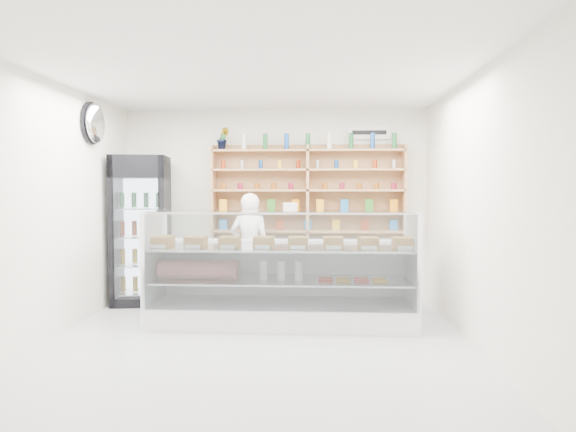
{
  "coord_description": "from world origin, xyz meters",
  "views": [
    {
      "loc": [
        0.64,
        -5.18,
        1.62
      ],
      "look_at": [
        0.29,
        0.9,
        1.3
      ],
      "focal_mm": 32.0,
      "sensor_mm": 36.0,
      "label": 1
    }
  ],
  "objects": [
    {
      "name": "room",
      "position": [
        0.0,
        0.0,
        1.4
      ],
      "size": [
        5.0,
        5.0,
        5.0
      ],
      "color": "#B0B0B5",
      "rests_on": "ground"
    },
    {
      "name": "security_mirror",
      "position": [
        -2.17,
        1.2,
        2.45
      ],
      "size": [
        0.15,
        0.5,
        0.5
      ],
      "primitive_type": "ellipsoid",
      "color": "silver",
      "rests_on": "left_wall"
    },
    {
      "name": "wall_sign",
      "position": [
        1.4,
        2.47,
        2.45
      ],
      "size": [
        0.62,
        0.03,
        0.2
      ],
      "primitive_type": "cube",
      "color": "white",
      "rests_on": "back_wall"
    },
    {
      "name": "potted_plant",
      "position": [
        -0.75,
        2.34,
        2.36
      ],
      "size": [
        0.23,
        0.21,
        0.33
      ],
      "primitive_type": "imported",
      "rotation": [
        0.0,
        0.0,
        0.38
      ],
      "color": "#1E6626",
      "rests_on": "wall_shelving"
    },
    {
      "name": "drinks_cooler",
      "position": [
        -1.85,
        1.92,
        1.04
      ],
      "size": [
        0.85,
        0.83,
        2.08
      ],
      "rotation": [
        0.0,
        0.0,
        0.15
      ],
      "color": "black",
      "rests_on": "floor"
    },
    {
      "name": "wall_shelving",
      "position": [
        0.5,
        2.34,
        1.59
      ],
      "size": [
        2.84,
        0.28,
        1.33
      ],
      "color": "tan",
      "rests_on": "back_wall"
    },
    {
      "name": "shop_worker",
      "position": [
        -0.3,
        1.93,
        0.78
      ],
      "size": [
        0.62,
        0.45,
        1.57
      ],
      "primitive_type": "imported",
      "rotation": [
        0.0,
        0.0,
        3.01
      ],
      "color": "white",
      "rests_on": "floor"
    },
    {
      "name": "display_counter",
      "position": [
        0.22,
        0.89,
        0.37
      ],
      "size": [
        3.13,
        0.94,
        1.36
      ],
      "color": "white",
      "rests_on": "floor"
    }
  ]
}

